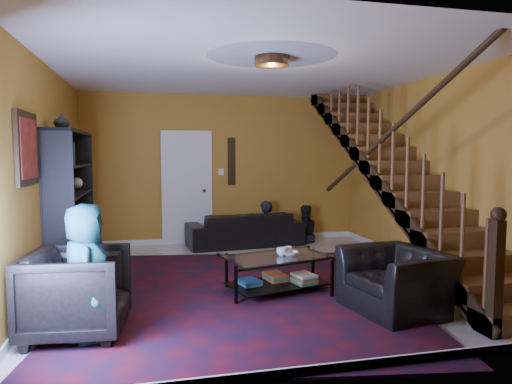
# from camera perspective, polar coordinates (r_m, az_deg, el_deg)

# --- Properties ---
(floor) EXTENTS (5.50, 5.50, 0.00)m
(floor) POSITION_cam_1_polar(r_m,az_deg,el_deg) (6.28, -0.01, -10.87)
(floor) COLOR beige
(floor) RESTS_ON ground
(room) EXTENTS (5.50, 5.50, 5.50)m
(room) POSITION_cam_1_polar(r_m,az_deg,el_deg) (7.41, -12.59, -8.15)
(room) COLOR #B07727
(room) RESTS_ON ground
(staircase) EXTENTS (0.95, 5.02, 3.18)m
(staircase) POSITION_cam_1_polar(r_m,az_deg,el_deg) (6.85, 17.57, 2.09)
(staircase) COLOR brown
(staircase) RESTS_ON floor
(bookshelf) EXTENTS (0.35, 1.80, 2.00)m
(bookshelf) POSITION_cam_1_polar(r_m,az_deg,el_deg) (6.61, -22.03, -1.91)
(bookshelf) COLOR black
(bookshelf) RESTS_ON floor
(door) EXTENTS (0.82, 0.05, 2.05)m
(door) POSITION_cam_1_polar(r_m,az_deg,el_deg) (8.67, -8.62, 0.32)
(door) COLOR silver
(door) RESTS_ON floor
(framed_picture) EXTENTS (0.04, 0.74, 0.74)m
(framed_picture) POSITION_cam_1_polar(r_m,az_deg,el_deg) (5.13, -26.74, 4.87)
(framed_picture) COLOR maroon
(framed_picture) RESTS_ON room
(wall_hanging) EXTENTS (0.14, 0.03, 0.90)m
(wall_hanging) POSITION_cam_1_polar(r_m,az_deg,el_deg) (8.75, -3.10, 3.85)
(wall_hanging) COLOR black
(wall_hanging) RESTS_ON room
(ceiling_fixture) EXTENTS (0.40, 0.40, 0.10)m
(ceiling_fixture) POSITION_cam_1_polar(r_m,az_deg,el_deg) (5.37, 1.99, 15.99)
(ceiling_fixture) COLOR #3F2814
(ceiling_fixture) RESTS_ON room
(rug) EXTENTS (4.35, 4.80, 0.02)m
(rug) POSITION_cam_1_polar(r_m,az_deg,el_deg) (5.66, -1.69, -12.55)
(rug) COLOR #420B14
(rug) RESTS_ON floor
(sofa) EXTENTS (2.17, 1.02, 0.61)m
(sofa) POSITION_cam_1_polar(r_m,az_deg,el_deg) (8.48, -1.42, -4.62)
(sofa) COLOR black
(sofa) RESTS_ON floor
(armchair_left) EXTENTS (0.98, 0.96, 0.82)m
(armchair_left) POSITION_cam_1_polar(r_m,az_deg,el_deg) (4.65, -21.45, -11.65)
(armchair_left) COLOR black
(armchair_left) RESTS_ON floor
(armchair_right) EXTENTS (1.07, 1.17, 0.67)m
(armchair_right) POSITION_cam_1_polar(r_m,az_deg,el_deg) (5.20, 17.14, -10.61)
(armchair_right) COLOR black
(armchair_right) RESTS_ON floor
(person_adult_a) EXTENTS (0.47, 0.31, 1.27)m
(person_adult_a) POSITION_cam_1_polar(r_m,az_deg,el_deg) (8.64, 1.17, -5.28)
(person_adult_a) COLOR black
(person_adult_a) RESTS_ON sofa
(person_adult_b) EXTENTS (0.61, 0.49, 1.16)m
(person_adult_b) POSITION_cam_1_polar(r_m,az_deg,el_deg) (8.86, 6.04, -5.38)
(person_adult_b) COLOR black
(person_adult_b) RESTS_ON sofa
(person_child) EXTENTS (0.48, 0.66, 1.26)m
(person_child) POSITION_cam_1_polar(r_m,az_deg,el_deg) (4.43, -20.53, -9.46)
(person_child) COLOR navy
(person_child) RESTS_ON armchair_left
(coffee_table) EXTENTS (1.35, 1.00, 0.46)m
(coffee_table) POSITION_cam_1_polar(r_m,az_deg,el_deg) (5.63, 2.72, -9.93)
(coffee_table) COLOR black
(coffee_table) RESTS_ON floor
(cup_a) EXTENTS (0.16, 0.16, 0.10)m
(cup_a) POSITION_cam_1_polar(r_m,az_deg,el_deg) (5.59, 3.24, -7.45)
(cup_a) COLOR #999999
(cup_a) RESTS_ON coffee_table
(cup_b) EXTENTS (0.12, 0.12, 0.09)m
(cup_b) POSITION_cam_1_polar(r_m,az_deg,el_deg) (5.70, 4.03, -7.26)
(cup_b) COLOR #999999
(cup_b) RESTS_ON coffee_table
(bowl) EXTENTS (0.21, 0.21, 0.05)m
(bowl) POSITION_cam_1_polar(r_m,az_deg,el_deg) (5.62, 4.22, -7.65)
(bowl) COLOR #999999
(bowl) RESTS_ON coffee_table
(vase) EXTENTS (0.18, 0.18, 0.19)m
(vase) POSITION_cam_1_polar(r_m,az_deg,el_deg) (6.09, -23.11, 8.17)
(vase) COLOR #999999
(vase) RESTS_ON bookshelf
(popcorn_bucket) EXTENTS (0.16, 0.16, 0.15)m
(popcorn_bucket) POSITION_cam_1_polar(r_m,az_deg,el_deg) (4.61, -22.25, -15.90)
(popcorn_bucket) COLOR red
(popcorn_bucket) RESTS_ON rug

